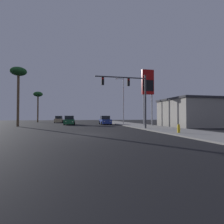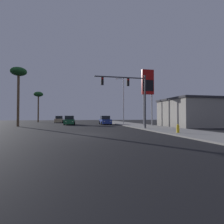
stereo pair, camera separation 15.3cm
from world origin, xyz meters
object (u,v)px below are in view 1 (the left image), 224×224
at_px(palm_tree_near, 18,75).
at_px(street_lamp, 123,98).
at_px(traffic_light_mast, 132,91).
at_px(fire_hydrant, 179,129).
at_px(car_blue, 105,120).
at_px(car_tan, 59,120).
at_px(gas_station_sign, 148,85).
at_px(palm_tree_far, 38,96).
at_px(car_green, 69,121).

bearing_deg(palm_tree_near, street_lamp, 11.36).
distance_m(traffic_light_mast, fire_hydrant, 7.73).
relative_size(car_blue, fire_hydrant, 5.68).
xyz_separation_m(car_tan, street_lamp, (13.04, -12.83, 4.36)).
relative_size(gas_station_sign, palm_tree_near, 0.98).
height_order(fire_hydrant, palm_tree_near, palm_tree_near).
relative_size(car_tan, palm_tree_near, 0.47).
distance_m(street_lamp, gas_station_sign, 7.27).
distance_m(fire_hydrant, palm_tree_far, 40.52).
distance_m(traffic_light_mast, palm_tree_near, 18.21).
bearing_deg(fire_hydrant, palm_tree_near, 138.50).
bearing_deg(traffic_light_mast, palm_tree_near, 148.29).
distance_m(car_blue, palm_tree_near, 16.64).
distance_m(car_green, fire_hydrant, 21.95).
xyz_separation_m(traffic_light_mast, gas_station_sign, (4.86, 6.25, 1.94)).
bearing_deg(car_blue, car_tan, -51.71).
distance_m(car_tan, street_lamp, 18.81).
relative_size(street_lamp, palm_tree_near, 0.98).
bearing_deg(car_green, car_tan, -74.75).
bearing_deg(car_tan, palm_tree_far, -30.28).
xyz_separation_m(car_green, fire_hydrant, (9.87, -19.60, -0.27)).
distance_m(car_tan, traffic_light_mast, 28.13).
bearing_deg(street_lamp, car_blue, 170.91).
relative_size(street_lamp, gas_station_sign, 1.00).
bearing_deg(car_green, fire_hydrant, 118.90).
height_order(gas_station_sign, palm_tree_far, gas_station_sign).
xyz_separation_m(car_tan, car_green, (2.86, -12.31, 0.00)).
height_order(car_blue, palm_tree_far, palm_tree_far).
relative_size(car_blue, street_lamp, 0.48).
distance_m(traffic_light_mast, palm_tree_far, 33.63).
relative_size(car_blue, palm_tree_far, 0.53).
distance_m(fire_hydrant, palm_tree_near, 24.56).
xyz_separation_m(street_lamp, gas_station_sign, (2.27, -6.74, 1.50)).
bearing_deg(palm_tree_near, car_green, 28.27).
relative_size(palm_tree_near, palm_tree_far, 1.13).
height_order(gas_station_sign, palm_tree_near, palm_tree_near).
distance_m(street_lamp, fire_hydrant, 19.63).
distance_m(car_tan, fire_hydrant, 34.35).
xyz_separation_m(traffic_light_mast, fire_hydrant, (2.28, -6.08, -4.19)).
xyz_separation_m(fire_hydrant, palm_tree_far, (-18.41, 35.49, 6.56)).
distance_m(car_blue, fire_hydrant, 19.86).
xyz_separation_m(street_lamp, fire_hydrant, (-0.30, -19.07, -4.63)).
height_order(car_tan, palm_tree_near, palm_tree_near).
height_order(car_green, street_lamp, street_lamp).
bearing_deg(palm_tree_far, fire_hydrant, -62.58).
relative_size(fire_hydrant, palm_tree_near, 0.08).
xyz_separation_m(car_blue, gas_station_sign, (5.69, -7.29, 5.86)).
height_order(car_tan, palm_tree_far, palm_tree_far).
bearing_deg(traffic_light_mast, car_blue, 93.51).
height_order(car_green, palm_tree_near, palm_tree_near).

